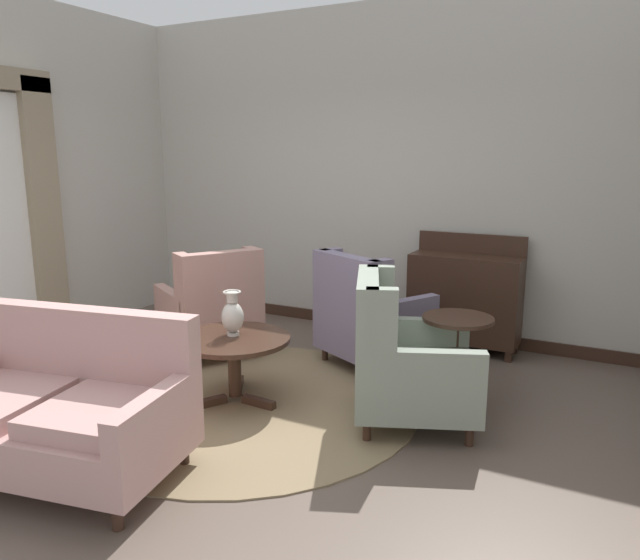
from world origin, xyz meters
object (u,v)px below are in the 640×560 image
object	(u,v)px
sideboard	(465,297)
armchair_far_left	(211,311)
armchair_beside_settee	(404,361)
coffee_table	(234,349)
side_table	(456,351)
porcelain_vase	(233,315)
settee	(60,410)
armchair_near_sideboard	(368,318)

from	to	relation	value
sideboard	armchair_far_left	bearing A→B (deg)	-148.29
sideboard	armchair_beside_settee	bearing A→B (deg)	-88.76
armchair_far_left	sideboard	world-z (taller)	sideboard
armchair_beside_settee	coffee_table	bearing A→B (deg)	79.87
armchair_beside_settee	armchair_far_left	bearing A→B (deg)	53.52
coffee_table	armchair_beside_settee	bearing A→B (deg)	12.79
side_table	sideboard	xyz separation A→B (m)	(-0.27, 1.25, 0.11)
porcelain_vase	armchair_beside_settee	bearing A→B (deg)	11.11
settee	armchair_beside_settee	distance (m)	2.21
coffee_table	armchair_near_sideboard	distance (m)	1.32
settee	armchair_beside_settee	size ratio (longest dim) A/B	1.46
side_table	sideboard	size ratio (longest dim) A/B	0.61
coffee_table	sideboard	world-z (taller)	sideboard
settee	side_table	xyz separation A→B (m)	(1.76, 2.09, 0.01)
settee	sideboard	size ratio (longest dim) A/B	1.46
armchair_far_left	side_table	bearing A→B (deg)	120.89
armchair_far_left	sideboard	distance (m)	2.37
coffee_table	armchair_beside_settee	distance (m)	1.27
coffee_table	side_table	world-z (taller)	side_table
armchair_beside_settee	side_table	size ratio (longest dim) A/B	1.65
settee	armchair_near_sideboard	xyz separation A→B (m)	(0.86, 2.51, 0.05)
porcelain_vase	armchair_beside_settee	distance (m)	1.31
armchair_far_left	sideboard	size ratio (longest dim) A/B	1.06
coffee_table	armchair_near_sideboard	bearing A→B (deg)	64.34
settee	coffee_table	bearing A→B (deg)	66.83
armchair_far_left	armchair_near_sideboard	world-z (taller)	armchair_near_sideboard
armchair_beside_settee	sideboard	distance (m)	1.74
porcelain_vase	settee	world-z (taller)	settee
sideboard	side_table	bearing A→B (deg)	-77.71
settee	armchair_beside_settee	world-z (taller)	armchair_beside_settee
settee	armchair_beside_settee	bearing A→B (deg)	35.38
porcelain_vase	armchair_far_left	world-z (taller)	armchair_far_left
porcelain_vase	armchair_near_sideboard	distance (m)	1.32
coffee_table	armchair_beside_settee	size ratio (longest dim) A/B	0.77
armchair_beside_settee	settee	bearing A→B (deg)	113.41
coffee_table	armchair_far_left	xyz separation A→B (m)	(-0.82, 0.78, 0.01)
settee	porcelain_vase	bearing A→B (deg)	68.21
sideboard	coffee_table	bearing A→B (deg)	-120.71
settee	armchair_far_left	distance (m)	2.16
armchair_far_left	side_table	xyz separation A→B (m)	(2.29, -0.01, -0.02)
armchair_near_sideboard	side_table	world-z (taller)	armchair_near_sideboard
coffee_table	settee	bearing A→B (deg)	-102.23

